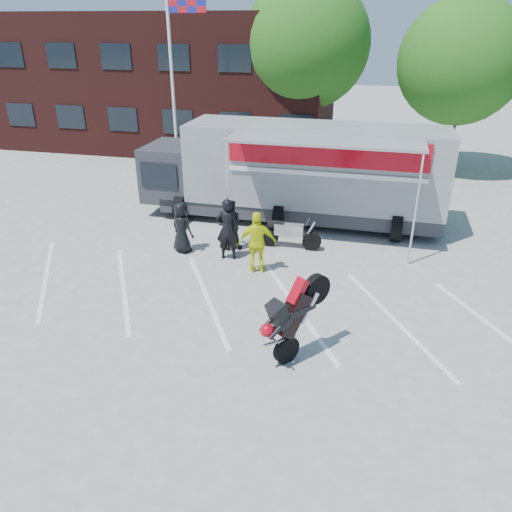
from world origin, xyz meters
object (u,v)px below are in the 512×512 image
at_px(tree_mid, 461,62).
at_px(spectator_leather_a, 182,227).
at_px(flagpole, 177,63).
at_px(spectator_hivis, 257,243).
at_px(transporter_truck, 298,220).
at_px(spectator_leather_c, 230,225).
at_px(spectator_leather_b, 228,229).
at_px(stunt_bike_rider, 308,350).
at_px(parked_motorcycle, 290,248).
at_px(tree_left, 306,44).

xyz_separation_m(tree_mid, spectator_leather_a, (-8.85, -11.42, -4.14)).
relative_size(flagpole, spectator_hivis, 4.40).
height_order(transporter_truck, spectator_leather_c, transporter_truck).
distance_m(flagpole, spectator_leather_a, 8.06).
distance_m(tree_mid, spectator_leather_b, 14.26).
height_order(flagpole, spectator_leather_a, flagpole).
bearing_deg(stunt_bike_rider, tree_mid, 113.78).
bearing_deg(tree_mid, spectator_hivis, -117.06).
height_order(transporter_truck, spectator_hivis, spectator_hivis).
distance_m(stunt_bike_rider, spectator_leather_a, 6.32).
bearing_deg(spectator_hivis, transporter_truck, -110.17).
distance_m(tree_mid, transporter_truck, 10.96).
distance_m(flagpole, parked_motorcycle, 9.30).
height_order(tree_mid, spectator_leather_b, tree_mid).
xyz_separation_m(flagpole, transporter_truck, (5.50, -2.92, -5.05)).
xyz_separation_m(flagpole, spectator_leather_b, (3.92, -6.57, -4.10)).
bearing_deg(tree_left, spectator_hivis, -86.77).
bearing_deg(stunt_bike_rider, spectator_hivis, 158.86).
bearing_deg(tree_left, spectator_leather_c, -92.23).
xyz_separation_m(transporter_truck, spectator_leather_c, (-1.72, -2.96, 0.81)).
height_order(transporter_truck, spectator_leather_a, transporter_truck).
distance_m(transporter_truck, spectator_hivis, 4.44).
bearing_deg(parked_motorcycle, spectator_leather_c, 105.02).
xyz_separation_m(transporter_truck, spectator_hivis, (-0.51, -4.32, 0.91)).
relative_size(parked_motorcycle, spectator_hivis, 1.11).
distance_m(parked_motorcycle, spectator_leather_a, 3.49).
bearing_deg(spectator_hivis, tree_left, -100.20).
distance_m(tree_mid, spectator_hivis, 14.32).
bearing_deg(spectator_leather_b, tree_mid, -131.84).
xyz_separation_m(stunt_bike_rider, spectator_leather_b, (-3.06, 4.12, 0.95)).
xyz_separation_m(flagpole, spectator_leather_c, (3.78, -5.88, -4.24)).
height_order(spectator_leather_a, spectator_leather_b, spectator_leather_b).
distance_m(tree_left, tree_mid, 7.10).
bearing_deg(spectator_hivis, spectator_leather_c, -61.74).
height_order(tree_left, tree_mid, tree_left).
height_order(flagpole, stunt_bike_rider, flagpole).
bearing_deg(stunt_bike_rider, tree_left, 138.29).
relative_size(tree_left, spectator_hivis, 4.75).
relative_size(tree_mid, spectator_leather_c, 4.74).
relative_size(spectator_leather_a, spectator_leather_b, 0.85).
bearing_deg(flagpole, stunt_bike_rider, -56.88).
bearing_deg(spectator_hivis, parked_motorcycle, -122.66).
xyz_separation_m(tree_left, spectator_hivis, (0.75, -13.24, -4.66)).
xyz_separation_m(tree_mid, stunt_bike_rider, (-4.27, -15.69, -4.94)).
distance_m(tree_mid, spectator_leather_c, 13.83).
distance_m(spectator_leather_a, spectator_hivis, 2.72).
relative_size(transporter_truck, parked_motorcycle, 5.34).
xyz_separation_m(tree_left, tree_mid, (7.00, -1.00, -0.62)).
bearing_deg(spectator_leather_b, spectator_leather_c, -88.35).
bearing_deg(transporter_truck, spectator_hivis, -95.93).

